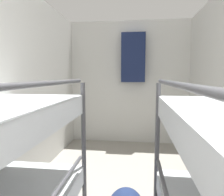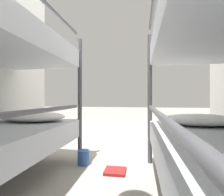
% 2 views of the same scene
% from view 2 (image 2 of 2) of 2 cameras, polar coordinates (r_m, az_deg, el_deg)
% --- Properties ---
extents(ground_plane, '(20.00, 20.00, 0.00)m').
position_cam_2_polar(ground_plane, '(2.41, 2.73, -15.20)').
color(ground_plane, gray).
extents(tin_can, '(0.11, 0.11, 0.13)m').
position_cam_2_polar(tin_can, '(1.77, -9.23, -18.59)').
color(tin_can, '#2D569E').
rests_on(tin_can, ground_plane).
extents(floor_book, '(0.18, 0.17, 0.02)m').
position_cam_2_polar(floor_book, '(1.59, 1.06, -22.77)').
color(floor_book, maroon).
rests_on(floor_book, ground_plane).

